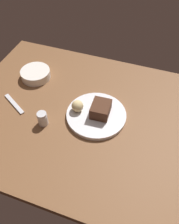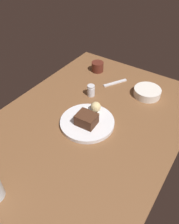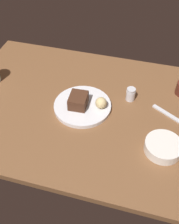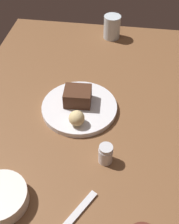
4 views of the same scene
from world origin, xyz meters
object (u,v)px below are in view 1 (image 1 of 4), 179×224
(chocolate_cake_slice, at_px, (101,109))
(salt_shaker, at_px, (43,119))
(bread_roll, at_px, (78,105))
(dessert_spoon, at_px, (14,104))
(side_bowl, at_px, (36,74))
(dessert_plate, at_px, (96,115))

(chocolate_cake_slice, bearing_deg, salt_shaker, 28.89)
(bread_roll, xyz_separation_m, dessert_spoon, (0.29, 0.05, -0.04))
(side_bowl, bearing_deg, salt_shaker, 123.68)
(dessert_plate, distance_m, chocolate_cake_slice, 0.04)
(bread_roll, xyz_separation_m, side_bowl, (0.28, -0.15, -0.02))
(bread_roll, bearing_deg, side_bowl, -27.29)
(dessert_plate, distance_m, dessert_spoon, 0.38)
(chocolate_cake_slice, relative_size, salt_shaker, 1.42)
(chocolate_cake_slice, height_order, side_bowl, chocolate_cake_slice)
(chocolate_cake_slice, relative_size, side_bowl, 0.62)
(bread_roll, relative_size, salt_shaker, 0.80)
(side_bowl, height_order, dessert_spoon, side_bowl)
(chocolate_cake_slice, distance_m, dessert_spoon, 0.40)
(dessert_spoon, bearing_deg, bread_roll, -139.36)
(side_bowl, bearing_deg, dessert_plate, 158.58)
(salt_shaker, relative_size, side_bowl, 0.44)
(bread_roll, xyz_separation_m, salt_shaker, (0.11, 0.11, -0.01))
(dessert_plate, distance_m, side_bowl, 0.40)
(chocolate_cake_slice, distance_m, salt_shaker, 0.25)
(chocolate_cake_slice, relative_size, dessert_spoon, 0.60)
(dessert_plate, height_order, side_bowl, side_bowl)
(side_bowl, bearing_deg, chocolate_cake_slice, 160.44)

